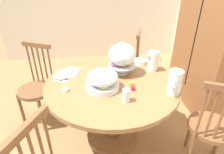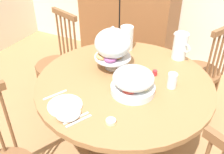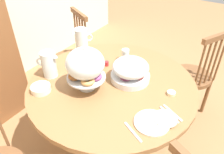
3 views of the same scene
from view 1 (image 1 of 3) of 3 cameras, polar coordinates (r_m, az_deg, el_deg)
The scene contains 20 objects.
ground_plane at distance 2.29m, azimuth -3.22°, elevation -17.93°, with size 10.00×10.00×0.00m, color #997047.
wooden_armoire at distance 2.74m, azimuth 28.88°, elevation 11.06°, with size 1.18×0.60×1.96m.
dining_table at distance 1.94m, azimuth 0.00°, elevation -6.36°, with size 1.28×1.28×0.74m.
windsor_chair_near_window at distance 1.96m, azimuth 27.54°, elevation -13.46°, with size 0.44×0.45×0.97m.
windsor_chair_by_cabinet at distance 2.79m, azimuth 4.54°, elevation 3.14°, with size 0.43×0.43×0.97m.
windsor_chair_facing_door at distance 2.42m, azimuth -21.49°, elevation -3.33°, with size 0.44×0.44×0.97m.
pastry_stand_with_dome at distance 1.90m, azimuth 3.01°, elevation 6.33°, with size 0.28×0.28×0.34m.
fruit_platter_covered at distance 1.69m, azimuth -2.80°, elevation -0.90°, with size 0.30×0.30×0.18m.
orange_juice_pitcher at distance 1.70m, azimuth 18.21°, elevation -1.80°, with size 0.18×0.13×0.22m.
milk_pitcher at distance 2.05m, azimuth 12.10°, elevation 4.43°, with size 0.11×0.19×0.21m.
china_plate_large at distance 2.02m, azimuth -12.92°, elevation 1.12°, with size 0.22×0.22×0.01m, color white.
china_plate_small at distance 1.97m, azimuth -14.84°, elevation 0.38°, with size 0.15×0.15×0.01m, color white.
cereal_bowl at distance 2.21m, azimuth 8.48°, elevation 4.57°, with size 0.14×0.14×0.04m, color white.
drinking_glass at distance 1.55m, azimuth 4.24°, elevation -5.53°, with size 0.06×0.06×0.11m, color silver.
butter_dish at distance 1.74m, azimuth -13.74°, elevation -3.75°, with size 0.06×0.06×0.02m, color beige.
jam_jar_strawberry at distance 1.71m, azimuth 6.28°, elevation -3.33°, with size 0.04×0.04×0.04m, color #B7282D.
jam_jar_apricot at distance 1.77m, azimuth 5.79°, elevation -2.12°, with size 0.04×0.04×0.04m, color orange.
table_knife at distance 1.92m, azimuth -15.03°, elevation -0.82°, with size 0.17×0.01×0.01m, color silver.
dinner_fork at distance 1.90m, azimuth -15.51°, elevation -1.25°, with size 0.17×0.01×0.01m, color silver.
soup_spoon at distance 2.13m, azimuth -11.00°, elevation 2.73°, with size 0.17×0.01×0.01m, color silver.
Camera 1 is at (1.55, -0.07, 1.68)m, focal length 30.65 mm.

